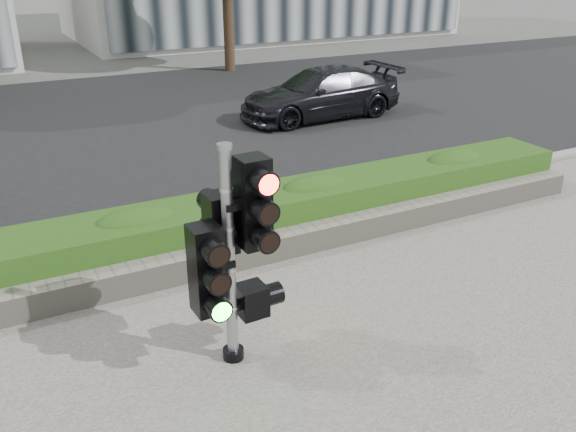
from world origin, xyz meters
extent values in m
plane|color=#51514C|center=(0.00, 0.00, 0.00)|extent=(120.00, 120.00, 0.00)
cube|color=black|center=(0.00, 10.00, 0.01)|extent=(60.00, 13.00, 0.02)
cube|color=gray|center=(0.00, 3.15, 0.06)|extent=(60.00, 0.25, 0.12)
cube|color=gray|center=(0.00, 1.90, 0.20)|extent=(12.00, 0.32, 0.34)
cube|color=#457724|center=(0.00, 2.55, 0.37)|extent=(12.00, 1.00, 0.68)
cylinder|color=black|center=(5.50, 15.50, 1.79)|extent=(0.36, 0.36, 3.58)
cylinder|color=black|center=(-0.89, 0.06, 0.08)|extent=(0.22, 0.22, 0.11)
cylinder|color=gray|center=(-0.89, 0.06, 1.16)|extent=(0.11, 0.11, 2.25)
cylinder|color=gray|center=(-0.89, 0.06, 2.31)|extent=(0.14, 0.14, 0.05)
cube|color=#FF1107|center=(-0.64, 0.04, 1.73)|extent=(0.29, 0.29, 0.90)
cube|color=#14E51E|center=(-1.14, 0.02, 1.15)|extent=(0.29, 0.29, 0.90)
cube|color=black|center=(-0.87, 0.32, 1.46)|extent=(0.29, 0.29, 0.62)
cube|color=orange|center=(-0.65, 0.10, 0.63)|extent=(0.29, 0.29, 0.33)
imported|color=black|center=(4.98, 8.31, 0.63)|extent=(4.26, 1.85, 1.22)
camera|label=1|loc=(-2.81, -4.82, 3.91)|focal=38.00mm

